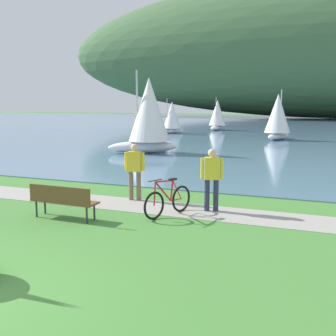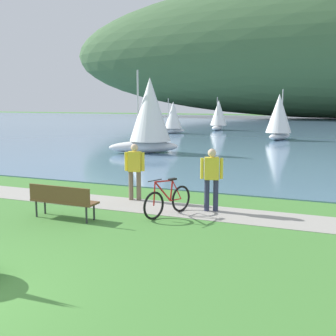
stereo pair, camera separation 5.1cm
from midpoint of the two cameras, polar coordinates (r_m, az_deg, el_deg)
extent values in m
cube|color=#5B7F9E|center=(53.36, 15.90, 5.42)|extent=(180.00, 80.00, 0.04)
cube|color=#A39E93|center=(12.32, -5.56, -4.92)|extent=(60.00, 1.50, 0.01)
cube|color=brown|center=(11.06, -13.90, -4.37)|extent=(1.81, 0.51, 0.05)
cube|color=brown|center=(10.85, -14.60, -3.44)|extent=(1.80, 0.07, 0.40)
cylinder|color=#2D2D33|center=(11.70, -16.38, -4.88)|extent=(0.05, 0.05, 0.45)
cylinder|color=#2D2D33|center=(10.82, -10.05, -5.77)|extent=(0.05, 0.05, 0.45)
cylinder|color=#2D2D33|center=(11.45, -17.44, -5.23)|extent=(0.05, 0.05, 0.45)
cylinder|color=#2D2D33|center=(10.55, -11.04, -6.18)|extent=(0.05, 0.05, 0.45)
torus|color=black|center=(10.66, -2.03, -5.10)|extent=(0.31, 0.70, 0.72)
torus|color=black|center=(11.42, 1.66, -4.16)|extent=(0.31, 0.70, 0.72)
cylinder|color=red|center=(10.83, -0.79, -3.19)|extent=(0.25, 0.58, 0.61)
cylinder|color=red|center=(10.81, -0.65, -1.79)|extent=(0.27, 0.63, 0.09)
cylinder|color=red|center=(11.07, 0.37, -3.06)|extent=(0.08, 0.13, 0.54)
cylinder|color=red|center=(11.26, 0.95, -4.29)|extent=(0.18, 0.41, 0.05)
cylinder|color=red|center=(11.23, 1.09, -2.94)|extent=(0.15, 0.36, 0.56)
cylinder|color=red|center=(10.61, -1.94, -3.51)|extent=(0.06, 0.09, 0.60)
cube|color=black|center=(11.04, 0.51, -1.53)|extent=(0.18, 0.26, 0.05)
cylinder|color=black|center=(10.56, -1.86, -1.68)|extent=(0.19, 0.46, 0.02)
cylinder|color=#72604C|center=(12.79, -5.13, -2.40)|extent=(0.14, 0.14, 0.88)
cylinder|color=#72604C|center=(12.74, -4.08, -2.44)|extent=(0.14, 0.14, 0.88)
cube|color=yellow|center=(12.64, -4.65, 0.87)|extent=(0.42, 0.30, 0.60)
sphere|color=beige|center=(12.59, -4.67, 2.76)|extent=(0.22, 0.22, 0.22)
cylinder|color=yellow|center=(12.70, -5.79, 0.89)|extent=(0.09, 0.09, 0.56)
cylinder|color=yellow|center=(12.58, -3.50, 0.85)|extent=(0.09, 0.09, 0.56)
cylinder|color=#282D47|center=(11.49, 5.15, -3.70)|extent=(0.14, 0.14, 0.88)
cylinder|color=#282D47|center=(11.51, 6.35, -3.70)|extent=(0.14, 0.14, 0.88)
cube|color=yellow|center=(11.36, 5.81, -0.05)|extent=(0.43, 0.34, 0.60)
sphere|color=beige|center=(11.30, 5.84, 2.05)|extent=(0.22, 0.22, 0.22)
cylinder|color=yellow|center=(11.35, 4.50, -0.05)|extent=(0.09, 0.09, 0.56)
cylinder|color=yellow|center=(11.38, 7.12, -0.06)|extent=(0.09, 0.09, 0.56)
ellipsoid|color=white|center=(39.38, 0.14, 5.02)|extent=(2.61, 2.35, 0.48)
cylinder|color=#B2B2B2|center=(39.24, -0.16, 7.37)|extent=(0.07, 0.07, 2.75)
cone|color=white|center=(39.39, 0.50, 7.18)|extent=(2.30, 2.30, 2.47)
ellipsoid|color=white|center=(24.30, -3.46, 2.85)|extent=(3.98, 3.02, 0.70)
cylinder|color=#B2B2B2|center=(24.13, -4.26, 8.36)|extent=(0.10, 0.10, 3.97)
cone|color=white|center=(24.21, -2.63, 7.90)|extent=(3.24, 3.24, 3.58)
ellipsoid|color=white|center=(44.20, 6.50, 5.41)|extent=(0.91, 2.92, 0.51)
cylinder|color=#B2B2B2|center=(43.91, 6.45, 7.61)|extent=(0.07, 0.07, 2.90)
cone|color=white|center=(44.39, 6.64, 7.43)|extent=(1.78, 1.78, 2.61)
ellipsoid|color=white|center=(33.95, 14.65, 4.20)|extent=(1.81, 3.41, 0.57)
cylinder|color=#B2B2B2|center=(34.09, 14.95, 7.45)|extent=(0.08, 0.08, 3.28)
cone|color=white|center=(33.58, 14.55, 7.17)|extent=(2.42, 2.42, 2.95)
camera|label=1|loc=(0.03, -90.12, -0.02)|focal=45.18mm
camera|label=2|loc=(0.03, 89.88, 0.02)|focal=45.18mm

